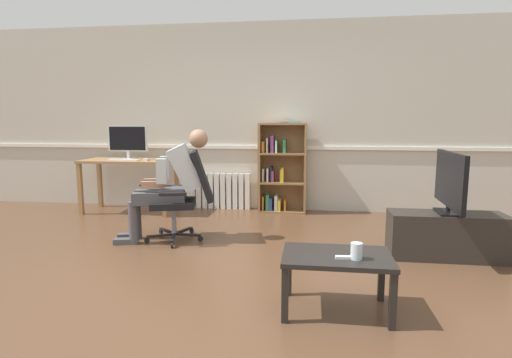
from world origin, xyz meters
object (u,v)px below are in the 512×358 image
(imac_monitor, at_px, (128,140))
(person_seated, at_px, (171,182))
(office_chair, at_px, (187,192))
(computer_mouse, at_px, (146,160))
(coffee_table, at_px, (337,263))
(bookshelf, at_px, (280,169))
(computer_desk, at_px, (129,167))
(spare_remote, at_px, (347,257))
(drinking_glass, at_px, (356,251))
(radiator, at_px, (220,191))
(tv_stand, at_px, (446,236))
(keyboard, at_px, (124,160))
(tv_screen, at_px, (450,181))

(imac_monitor, height_order, person_seated, imac_monitor)
(office_chair, height_order, person_seated, person_seated)
(computer_mouse, distance_m, person_seated, 1.39)
(computer_mouse, xyz_separation_m, coffee_table, (2.45, -2.63, -0.43))
(bookshelf, xyz_separation_m, coffee_table, (0.62, -3.04, -0.28))
(computer_desk, height_order, spare_remote, computer_desk)
(person_seated, relative_size, coffee_table, 1.66)
(computer_desk, relative_size, spare_remote, 8.70)
(person_seated, relative_size, drinking_glass, 11.02)
(radiator, relative_size, coffee_table, 1.24)
(office_chair, bearing_deg, computer_desk, -149.46)
(bookshelf, height_order, spare_remote, bookshelf)
(spare_remote, bearing_deg, tv_stand, 137.70)
(keyboard, xyz_separation_m, computer_mouse, (0.32, 0.02, 0.01))
(office_chair, relative_size, person_seated, 0.81)
(computer_desk, height_order, keyboard, keyboard)
(drinking_glass, bearing_deg, coffee_table, 146.94)
(person_seated, bearing_deg, keyboard, -150.83)
(bookshelf, bearing_deg, keyboard, -168.63)
(tv_screen, bearing_deg, person_seated, 88.62)
(tv_stand, distance_m, tv_screen, 0.52)
(spare_remote, bearing_deg, radiator, -157.88)
(office_chair, bearing_deg, radiator, 165.66)
(tv_screen, bearing_deg, keyboard, 73.76)
(person_seated, distance_m, tv_screen, 2.80)
(computer_mouse, height_order, coffee_table, computer_mouse)
(spare_remote, bearing_deg, tv_screen, 137.65)
(computer_mouse, bearing_deg, imac_monitor, 151.07)
(office_chair, bearing_deg, imac_monitor, -150.20)
(imac_monitor, height_order, spare_remote, imac_monitor)
(computer_desk, relative_size, drinking_glass, 11.86)
(imac_monitor, height_order, computer_mouse, imac_monitor)
(keyboard, relative_size, radiator, 0.48)
(computer_mouse, height_order, tv_screen, tv_screen)
(person_seated, height_order, spare_remote, person_seated)
(imac_monitor, distance_m, tv_stand, 4.30)
(radiator, xyz_separation_m, coffee_table, (1.53, -3.14, 0.08))
(imac_monitor, distance_m, bookshelf, 2.24)
(imac_monitor, xyz_separation_m, spare_remote, (2.87, -2.90, -0.63))
(computer_mouse, height_order, spare_remote, computer_mouse)
(computer_desk, distance_m, coffee_table, 3.91)
(person_seated, height_order, tv_stand, person_seated)
(tv_stand, relative_size, spare_remote, 7.05)
(bookshelf, height_order, tv_screen, bookshelf)
(office_chair, bearing_deg, computer_mouse, -154.87)
(tv_stand, bearing_deg, person_seated, 175.64)
(bookshelf, distance_m, radiator, 0.98)
(computer_desk, distance_m, drinking_glass, 4.04)
(radiator, bearing_deg, person_seated, -95.43)
(bookshelf, relative_size, coffee_table, 1.81)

